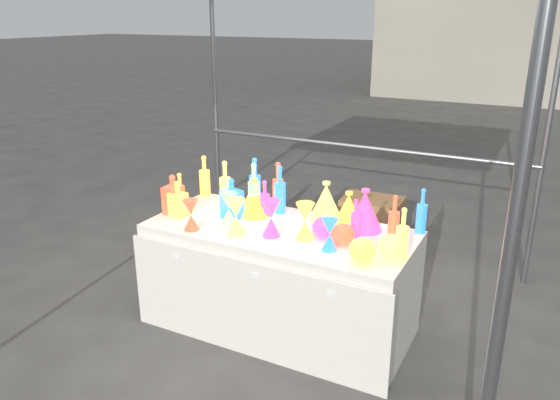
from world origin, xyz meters
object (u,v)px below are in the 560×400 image
at_px(globe_0, 362,252).
at_px(lampshade_0, 254,197).
at_px(cardboard_box_closed, 372,218).
at_px(hourglass_0, 191,215).
at_px(display_table, 279,279).
at_px(decanter_0, 178,199).
at_px(bottle_0, 205,175).

xyz_separation_m(globe_0, lampshade_0, (-0.94, 0.39, 0.07)).
xyz_separation_m(cardboard_box_closed, hourglass_0, (-0.58, -2.13, 0.65)).
bearing_deg(display_table, globe_0, -19.85).
xyz_separation_m(decanter_0, hourglass_0, (0.23, -0.16, -0.03)).
bearing_deg(globe_0, lampshade_0, 157.71).
height_order(decanter_0, globe_0, decanter_0).
relative_size(cardboard_box_closed, lampshade_0, 2.08).
height_order(display_table, cardboard_box_closed, display_table).
bearing_deg(lampshade_0, globe_0, -13.99).
relative_size(display_table, cardboard_box_closed, 3.25).
bearing_deg(lampshade_0, display_table, -19.56).
xyz_separation_m(decanter_0, lampshade_0, (0.47, 0.27, 0.00)).
xyz_separation_m(cardboard_box_closed, lampshade_0, (-0.34, -1.70, 0.68)).
relative_size(cardboard_box_closed, bottle_0, 1.76).
xyz_separation_m(bottle_0, hourglass_0, (0.34, -0.65, -0.06)).
bearing_deg(cardboard_box_closed, hourglass_0, -106.90).
height_order(decanter_0, hourglass_0, decanter_0).
bearing_deg(hourglass_0, lampshade_0, 61.32).
xyz_separation_m(display_table, decanter_0, (-0.74, -0.12, 0.51)).
bearing_deg(hourglass_0, display_table, 29.38).
height_order(display_table, decanter_0, decanter_0).
relative_size(globe_0, lampshade_0, 0.59).
xyz_separation_m(bottle_0, globe_0, (1.52, -0.60, -0.10)).
distance_m(cardboard_box_closed, decanter_0, 2.23).
bearing_deg(globe_0, bottle_0, 158.41).
height_order(cardboard_box_closed, hourglass_0, hourglass_0).
height_order(bottle_0, lampshade_0, bottle_0).
bearing_deg(hourglass_0, decanter_0, 144.41).
height_order(bottle_0, hourglass_0, bottle_0).
bearing_deg(decanter_0, display_table, 19.90).
bearing_deg(decanter_0, cardboard_box_closed, 78.00).
bearing_deg(globe_0, decanter_0, 175.28).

